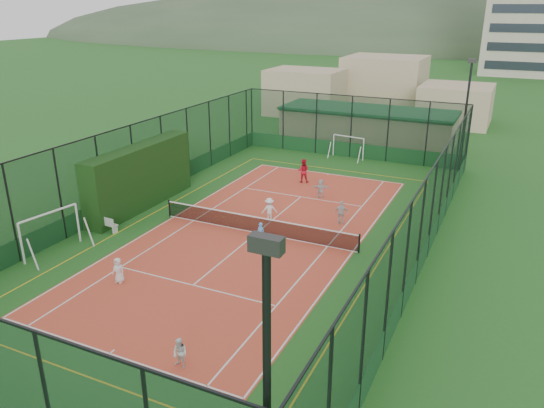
% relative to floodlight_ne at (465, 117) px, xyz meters
% --- Properties ---
extents(ground, '(300.00, 300.00, 0.00)m').
position_rel_floodlight_ne_xyz_m(ground, '(-8.60, -16.60, -4.12)').
color(ground, '#2A6121').
rests_on(ground, ground).
extents(court_slab, '(11.17, 23.97, 0.01)m').
position_rel_floodlight_ne_xyz_m(court_slab, '(-8.60, -16.60, -4.12)').
color(court_slab, '#C5402B').
rests_on(court_slab, ground).
extents(tennis_net, '(11.67, 0.12, 1.06)m').
position_rel_floodlight_ne_xyz_m(tennis_net, '(-8.60, -16.60, -3.59)').
color(tennis_net, black).
rests_on(tennis_net, ground).
extents(perimeter_fence, '(18.12, 34.12, 5.00)m').
position_rel_floodlight_ne_xyz_m(perimeter_fence, '(-8.60, -16.60, -1.62)').
color(perimeter_fence, '#11331E').
rests_on(perimeter_fence, ground).
extents(floodlight_ne, '(0.60, 0.26, 8.25)m').
position_rel_floodlight_ne_xyz_m(floodlight_ne, '(0.00, 0.00, 0.00)').
color(floodlight_ne, black).
rests_on(floodlight_ne, ground).
extents(clubhouse, '(15.20, 7.20, 3.15)m').
position_rel_floodlight_ne_xyz_m(clubhouse, '(-8.60, 5.40, -2.55)').
color(clubhouse, tan).
rests_on(clubhouse, ground).
extents(distant_hills, '(200.00, 60.00, 24.00)m').
position_rel_floodlight_ne_xyz_m(distant_hills, '(-8.60, 133.40, -4.12)').
color(distant_hills, '#384C33').
rests_on(distant_hills, ground).
extents(hedge_left, '(1.32, 8.81, 3.86)m').
position_rel_floodlight_ne_xyz_m(hedge_left, '(-16.90, -15.94, -2.20)').
color(hedge_left, black).
rests_on(hedge_left, ground).
extents(white_bench, '(1.67, 0.58, 0.92)m').
position_rel_floodlight_ne_xyz_m(white_bench, '(-16.40, -19.85, -3.67)').
color(white_bench, white).
rests_on(white_bench, ground).
extents(futsal_goal_near, '(3.41, 1.49, 2.13)m').
position_rel_floodlight_ne_xyz_m(futsal_goal_near, '(-16.90, -23.13, -3.06)').
color(futsal_goal_near, white).
rests_on(futsal_goal_near, ground).
extents(futsal_goal_far, '(2.86, 1.22, 1.78)m').
position_rel_floodlight_ne_xyz_m(futsal_goal_far, '(-8.66, 0.07, -3.23)').
color(futsal_goal_far, white).
rests_on(futsal_goal_far, ground).
extents(child_near_left, '(0.61, 0.42, 1.20)m').
position_rel_floodlight_ne_xyz_m(child_near_left, '(-11.78, -24.17, -3.51)').
color(child_near_left, white).
rests_on(child_near_left, court_slab).
extents(child_near_mid, '(0.47, 0.34, 1.20)m').
position_rel_floodlight_ne_xyz_m(child_near_mid, '(-7.78, -17.80, -3.51)').
color(child_near_mid, '#50A2E5').
rests_on(child_near_mid, court_slab).
extents(child_near_right, '(0.60, 0.50, 1.14)m').
position_rel_floodlight_ne_xyz_m(child_near_right, '(-5.83, -28.01, -3.55)').
color(child_near_right, white).
rests_on(child_near_right, court_slab).
extents(child_far_left, '(1.06, 0.94, 1.42)m').
position_rel_floodlight_ne_xyz_m(child_far_left, '(-8.70, -14.78, -3.40)').
color(child_far_left, white).
rests_on(child_far_left, court_slab).
extents(child_far_right, '(0.85, 0.48, 1.37)m').
position_rel_floodlight_ne_xyz_m(child_far_right, '(-4.82, -13.39, -3.43)').
color(child_far_right, silver).
rests_on(child_far_right, court_slab).
extents(child_far_back, '(1.19, 0.70, 1.22)m').
position_rel_floodlight_ne_xyz_m(child_far_back, '(-7.41, -9.72, -3.50)').
color(child_far_back, silver).
rests_on(child_far_back, court_slab).
extents(coach, '(0.98, 0.86, 1.68)m').
position_rel_floodlight_ne_xyz_m(coach, '(-9.63, -7.28, -3.27)').
color(coach, red).
rests_on(coach, court_slab).
extents(tennis_balls, '(4.70, 0.55, 0.07)m').
position_rel_floodlight_ne_xyz_m(tennis_balls, '(-9.04, -15.17, -4.08)').
color(tennis_balls, '#CCE033').
rests_on(tennis_balls, court_slab).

